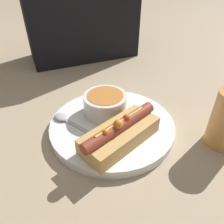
% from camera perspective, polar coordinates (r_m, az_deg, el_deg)
% --- Properties ---
extents(ground_plane, '(4.00, 4.00, 0.00)m').
position_cam_1_polar(ground_plane, '(0.49, 0.00, -4.51)').
color(ground_plane, tan).
extents(dinner_plate, '(0.27, 0.27, 0.02)m').
position_cam_1_polar(dinner_plate, '(0.49, 0.00, -3.62)').
color(dinner_plate, white).
rests_on(dinner_plate, ground_plane).
extents(hot_dog, '(0.18, 0.12, 0.06)m').
position_cam_1_polar(hot_dog, '(0.42, 2.10, -5.53)').
color(hot_dog, tan).
rests_on(hot_dog, dinner_plate).
extents(soup_bowl, '(0.10, 0.10, 0.05)m').
position_cam_1_polar(soup_bowl, '(0.49, -1.26, 2.39)').
color(soup_bowl, silver).
rests_on(soup_bowl, dinner_plate).
extents(spoon, '(0.10, 0.16, 0.01)m').
position_cam_1_polar(spoon, '(0.48, -10.73, -2.69)').
color(spoon, '#B7B7BC').
rests_on(spoon, dinner_plate).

